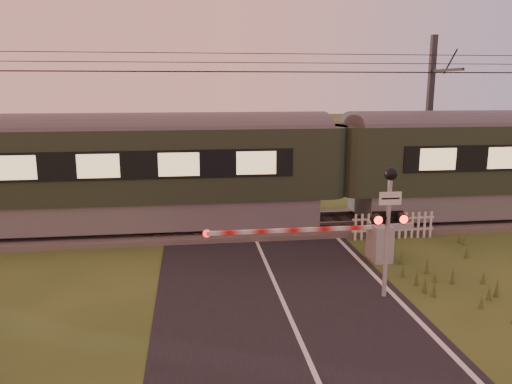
{
  "coord_description": "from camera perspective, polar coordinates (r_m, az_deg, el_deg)",
  "views": [
    {
      "loc": [
        -2.09,
        -10.71,
        5.03
      ],
      "look_at": [
        -0.24,
        3.2,
        2.04
      ],
      "focal_mm": 35.0,
      "sensor_mm": 36.0,
      "label": 1
    }
  ],
  "objects": [
    {
      "name": "boom_gate",
      "position": [
        15.04,
        13.06,
        -5.4
      ],
      "size": [
        6.15,
        0.84,
        1.11
      ],
      "color": "gray",
      "rests_on": "ground"
    },
    {
      "name": "catenary_mast",
      "position": [
        21.79,
        19.2,
        7.74
      ],
      "size": [
        0.22,
        2.46,
        7.02
      ],
      "color": "#2D2D30",
      "rests_on": "ground"
    },
    {
      "name": "train",
      "position": [
        18.2,
        9.19,
        2.93
      ],
      "size": [
        41.12,
        2.84,
        3.83
      ],
      "color": "slate",
      "rests_on": "ground"
    },
    {
      "name": "picket_fence",
      "position": [
        17.33,
        15.44,
        -3.73
      ],
      "size": [
        2.85,
        0.07,
        0.9
      ],
      "color": "silver",
      "rests_on": "ground"
    },
    {
      "name": "crossing_signal",
      "position": [
        12.12,
        14.93,
        -1.91
      ],
      "size": [
        0.81,
        0.34,
        3.19
      ],
      "color": "gray",
      "rests_on": "ground"
    },
    {
      "name": "ground",
      "position": [
        12.02,
        3.21,
        -12.73
      ],
      "size": [
        160.0,
        160.0,
        0.0
      ],
      "primitive_type": "plane",
      "color": "#2B4319",
      "rests_on": "ground"
    },
    {
      "name": "overhead_wires",
      "position": [
        17.35,
        -0.69,
        14.32
      ],
      "size": [
        120.0,
        0.62,
        0.62
      ],
      "color": "black",
      "rests_on": "ground"
    },
    {
      "name": "track_bed",
      "position": [
        18.03,
        -0.65,
        -3.95
      ],
      "size": [
        140.0,
        3.4,
        0.39
      ],
      "color": "#47423D",
      "rests_on": "ground"
    },
    {
      "name": "road",
      "position": [
        11.81,
        3.51,
        -13.15
      ],
      "size": [
        6.0,
        140.0,
        0.03
      ],
      "color": "black",
      "rests_on": "ground"
    }
  ]
}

